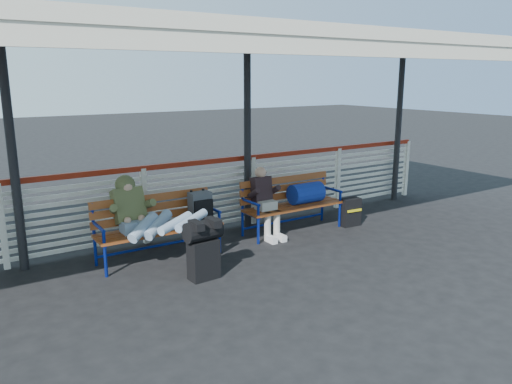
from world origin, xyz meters
TOP-DOWN VIEW (x-y plane):
  - ground at (0.00, 0.00)m, footprint 60.00×60.00m
  - fence at (0.00, 1.90)m, footprint 12.08×0.08m
  - canopy at (-0.00, 0.87)m, footprint 12.60×3.60m
  - luggage_stack at (0.11, 0.13)m, footprint 0.49×0.29m
  - bench_left at (0.09, 1.16)m, footprint 1.80×0.56m
  - bench_right at (2.43, 1.15)m, footprint 1.80×0.56m
  - traveler_man at (-0.24, 0.81)m, footprint 0.94×1.64m
  - companion_person at (1.76, 1.14)m, footprint 0.32×0.66m
  - suitcase_side at (3.36, 0.84)m, footprint 0.37×0.24m

SIDE VIEW (x-z plane):
  - ground at x=0.00m, z-range 0.00..0.00m
  - suitcase_side at x=3.36m, z-range 0.00..0.49m
  - luggage_stack at x=0.11m, z-range 0.03..0.82m
  - bench_left at x=0.09m, z-range 0.13..1.05m
  - companion_person at x=1.76m, z-range 0.02..1.17m
  - bench_right at x=2.43m, z-range 0.14..1.06m
  - fence at x=0.00m, z-range 0.04..1.28m
  - traveler_man at x=-0.24m, z-range 0.31..1.08m
  - canopy at x=0.00m, z-range 1.46..4.62m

